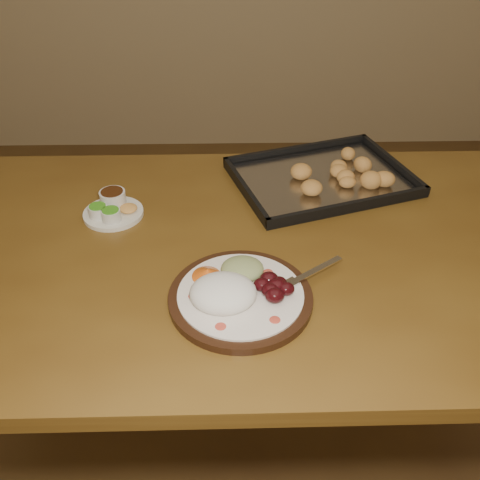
{
  "coord_description": "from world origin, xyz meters",
  "views": [
    {
      "loc": [
        -0.04,
        -1.01,
        1.49
      ],
      "look_at": [
        -0.02,
        -0.04,
        0.77
      ],
      "focal_mm": 40.0,
      "sensor_mm": 36.0,
      "label": 1
    }
  ],
  "objects": [
    {
      "name": "ground",
      "position": [
        0.0,
        0.0,
        0.0
      ],
      "size": [
        4.0,
        4.0,
        0.0
      ],
      "primitive_type": "plane",
      "color": "brown",
      "rests_on": "ground"
    },
    {
      "name": "condiment_saucer",
      "position": [
        -0.33,
        0.1,
        0.77
      ],
      "size": [
        0.15,
        0.15,
        0.05
      ],
      "rotation": [
        0.0,
        0.0,
        -0.17
      ],
      "color": "silver",
      "rests_on": "dining_table"
    },
    {
      "name": "dinner_plate",
      "position": [
        -0.03,
        -0.22,
        0.77
      ],
      "size": [
        0.36,
        0.29,
        0.07
      ],
      "rotation": [
        0.0,
        0.0,
        0.3
      ],
      "color": "black",
      "rests_on": "dining_table"
    },
    {
      "name": "baking_tray",
      "position": [
        0.21,
        0.25,
        0.76
      ],
      "size": [
        0.53,
        0.46,
        0.05
      ],
      "rotation": [
        0.0,
        0.0,
        0.32
      ],
      "color": "black",
      "rests_on": "dining_table"
    },
    {
      "name": "dining_table",
      "position": [
        -0.02,
        -0.03,
        0.65
      ],
      "size": [
        1.5,
        0.91,
        0.75
      ],
      "rotation": [
        0.0,
        0.0,
        0.0
      ],
      "color": "brown",
      "rests_on": "ground"
    }
  ]
}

